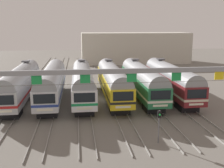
{
  "coord_description": "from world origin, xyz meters",
  "views": [
    {
      "loc": [
        -2.73,
        -37.5,
        10.3
      ],
      "look_at": [
        1.67,
        -2.67,
        2.73
      ],
      "focal_mm": 43.77,
      "sensor_mm": 36.0,
      "label": 1
    }
  ],
  "objects_px": {
    "commuter_train_stainless": "(20,83)",
    "commuter_train_white": "(83,81)",
    "yard_signal_mast": "(159,120)",
    "commuter_train_maroon": "(170,79)",
    "commuter_train_yellow": "(113,80)",
    "commuter_train_silver": "(52,82)",
    "commuter_train_green": "(142,80)",
    "catenary_gantry": "(109,81)"
  },
  "relations": [
    {
      "from": "commuter_train_silver",
      "to": "commuter_train_green",
      "type": "bearing_deg",
      "value": 0.02
    },
    {
      "from": "commuter_train_yellow",
      "to": "commuter_train_white",
      "type": "bearing_deg",
      "value": 180.0
    },
    {
      "from": "commuter_train_white",
      "to": "yard_signal_mast",
      "type": "height_order",
      "value": "commuter_train_white"
    },
    {
      "from": "commuter_train_stainless",
      "to": "yard_signal_mast",
      "type": "xyz_separation_m",
      "value": [
        14.81,
        -15.45,
        -0.57
      ]
    },
    {
      "from": "commuter_train_stainless",
      "to": "commuter_train_green",
      "type": "distance_m",
      "value": 16.92
    },
    {
      "from": "commuter_train_green",
      "to": "commuter_train_white",
      "type": "bearing_deg",
      "value": 180.0
    },
    {
      "from": "commuter_train_maroon",
      "to": "yard_signal_mast",
      "type": "relative_size",
      "value": 5.94
    },
    {
      "from": "commuter_train_stainless",
      "to": "catenary_gantry",
      "type": "relative_size",
      "value": 0.68
    },
    {
      "from": "commuter_train_silver",
      "to": "catenary_gantry",
      "type": "xyz_separation_m",
      "value": [
        6.35,
        -13.49,
        2.68
      ]
    },
    {
      "from": "commuter_train_yellow",
      "to": "commuter_train_silver",
      "type": "bearing_deg",
      "value": -179.97
    },
    {
      "from": "commuter_train_white",
      "to": "commuter_train_maroon",
      "type": "height_order",
      "value": "same"
    },
    {
      "from": "commuter_train_stainless",
      "to": "commuter_train_white",
      "type": "xyz_separation_m",
      "value": [
        8.46,
        0.0,
        0.0
      ]
    },
    {
      "from": "commuter_train_silver",
      "to": "commuter_train_maroon",
      "type": "bearing_deg",
      "value": 0.01
    },
    {
      "from": "commuter_train_green",
      "to": "commuter_train_maroon",
      "type": "height_order",
      "value": "same"
    },
    {
      "from": "commuter_train_white",
      "to": "catenary_gantry",
      "type": "height_order",
      "value": "catenary_gantry"
    },
    {
      "from": "commuter_train_silver",
      "to": "commuter_train_green",
      "type": "distance_m",
      "value": 12.69
    },
    {
      "from": "catenary_gantry",
      "to": "yard_signal_mast",
      "type": "bearing_deg",
      "value": -24.81
    },
    {
      "from": "catenary_gantry",
      "to": "yard_signal_mast",
      "type": "distance_m",
      "value": 5.68
    },
    {
      "from": "commuter_train_silver",
      "to": "commuter_train_yellow",
      "type": "height_order",
      "value": "commuter_train_yellow"
    },
    {
      "from": "commuter_train_silver",
      "to": "commuter_train_yellow",
      "type": "distance_m",
      "value": 8.46
    },
    {
      "from": "yard_signal_mast",
      "to": "commuter_train_maroon",
      "type": "bearing_deg",
      "value": 67.68
    },
    {
      "from": "commuter_train_stainless",
      "to": "commuter_train_green",
      "type": "xyz_separation_m",
      "value": [
        16.92,
        0.0,
        0.0
      ]
    },
    {
      "from": "commuter_train_silver",
      "to": "commuter_train_yellow",
      "type": "bearing_deg",
      "value": 0.03
    },
    {
      "from": "commuter_train_white",
      "to": "commuter_train_maroon",
      "type": "bearing_deg",
      "value": 0.0
    },
    {
      "from": "commuter_train_green",
      "to": "yard_signal_mast",
      "type": "distance_m",
      "value": 15.61
    },
    {
      "from": "commuter_train_maroon",
      "to": "commuter_train_silver",
      "type": "bearing_deg",
      "value": -179.99
    },
    {
      "from": "commuter_train_stainless",
      "to": "commuter_train_silver",
      "type": "relative_size",
      "value": 1.0
    },
    {
      "from": "commuter_train_maroon",
      "to": "catenary_gantry",
      "type": "bearing_deg",
      "value": -128.08
    },
    {
      "from": "commuter_train_green",
      "to": "commuter_train_maroon",
      "type": "xyz_separation_m",
      "value": [
        4.23,
        0.0,
        0.0
      ]
    },
    {
      "from": "commuter_train_silver",
      "to": "commuter_train_maroon",
      "type": "distance_m",
      "value": 16.92
    },
    {
      "from": "commuter_train_silver",
      "to": "commuter_train_yellow",
      "type": "xyz_separation_m",
      "value": [
        8.46,
        0.0,
        0.0
      ]
    },
    {
      "from": "yard_signal_mast",
      "to": "commuter_train_silver",
      "type": "bearing_deg",
      "value": 124.4
    },
    {
      "from": "commuter_train_green",
      "to": "catenary_gantry",
      "type": "xyz_separation_m",
      "value": [
        -6.35,
        -13.5,
        2.68
      ]
    },
    {
      "from": "commuter_train_stainless",
      "to": "commuter_train_yellow",
      "type": "bearing_deg",
      "value": 0.0
    },
    {
      "from": "commuter_train_white",
      "to": "catenary_gantry",
      "type": "distance_m",
      "value": 13.92
    },
    {
      "from": "commuter_train_yellow",
      "to": "yard_signal_mast",
      "type": "distance_m",
      "value": 15.61
    },
    {
      "from": "commuter_train_yellow",
      "to": "commuter_train_green",
      "type": "distance_m",
      "value": 4.23
    },
    {
      "from": "commuter_train_green",
      "to": "yard_signal_mast",
      "type": "bearing_deg",
      "value": -97.79
    },
    {
      "from": "commuter_train_stainless",
      "to": "commuter_train_green",
      "type": "height_order",
      "value": "same"
    },
    {
      "from": "commuter_train_maroon",
      "to": "catenary_gantry",
      "type": "height_order",
      "value": "catenary_gantry"
    },
    {
      "from": "catenary_gantry",
      "to": "yard_signal_mast",
      "type": "height_order",
      "value": "catenary_gantry"
    },
    {
      "from": "commuter_train_green",
      "to": "commuter_train_stainless",
      "type": "bearing_deg",
      "value": 180.0
    }
  ]
}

